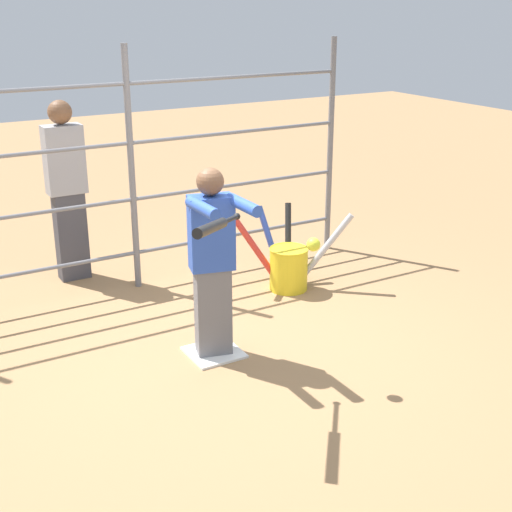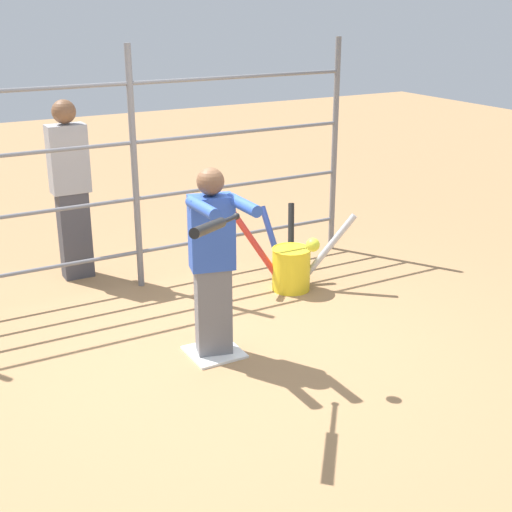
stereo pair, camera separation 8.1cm
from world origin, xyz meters
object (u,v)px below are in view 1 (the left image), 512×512
Objects in this scene: baseball_bat_swinging at (214,226)px; bat_bucket at (288,265)px; softball_in_flight at (313,245)px; bystander_behind_fence at (67,189)px; batter at (213,258)px.

baseball_bat_swinging is 2.48m from bat_bucket.
baseball_bat_swinging is 0.60× the size of bat_bucket.
bystander_behind_fence is at bearing -71.87° from softball_in_flight.
bystander_behind_fence is at bearing -87.93° from baseball_bat_swinging.
bystander_behind_fence is at bearing -37.86° from bat_bucket.
batter is 0.85× the size of bystander_behind_fence.
bat_bucket is at bearing -134.55° from baseball_bat_swinging.
baseball_bat_swinging is 0.37× the size of bystander_behind_fence.
softball_in_flight is (-0.45, 0.65, 0.22)m from batter.
bat_bucket is at bearing -117.00° from softball_in_flight.
batter is 2.27× the size of baseball_bat_swinging.
bat_bucket is 0.62× the size of bystander_behind_fence.
softball_in_flight is 0.09× the size of bat_bucket.
baseball_bat_swinging is 0.87m from softball_in_flight.
baseball_bat_swinging reaches higher than softball_in_flight.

